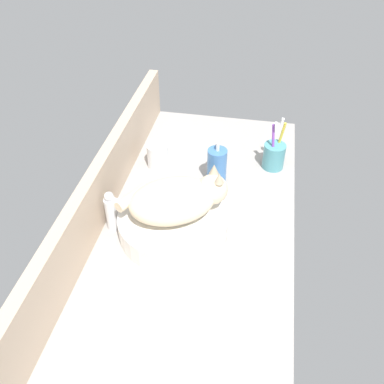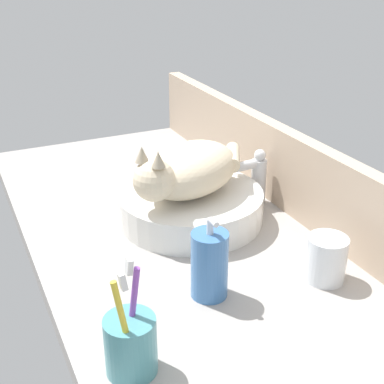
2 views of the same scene
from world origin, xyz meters
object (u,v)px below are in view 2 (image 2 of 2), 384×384
object	(u,v)px
soap_dispenser	(209,264)
toothbrush_cup	(131,344)
faucet	(255,175)
sink_basin	(191,206)
cat	(187,170)
water_glass	(326,261)

from	to	relation	value
soap_dispenser	toothbrush_cup	size ratio (longest dim) A/B	0.85
faucet	soap_dispenser	distance (cm)	38.68
sink_basin	cat	size ratio (longest dim) A/B	1.07
sink_basin	cat	xyz separation A→B (cm)	(0.68, -1.19, 9.24)
sink_basin	water_glass	xyz separation A→B (cm)	(31.93, 12.67, 0.41)
cat	faucet	size ratio (longest dim) A/B	2.23
faucet	water_glass	xyz separation A→B (cm)	(33.07, -4.65, -3.41)
toothbrush_cup	cat	bearing A→B (deg)	145.10
sink_basin	water_glass	size ratio (longest dim) A/B	3.71
water_glass	cat	bearing A→B (deg)	-156.08
faucet	toothbrush_cup	distance (cm)	60.40
cat	toothbrush_cup	bearing A→B (deg)	-34.90
faucet	water_glass	size ratio (longest dim) A/B	1.55
water_glass	toothbrush_cup	bearing A→B (deg)	-80.24
cat	sink_basin	bearing A→B (deg)	119.83
cat	soap_dispenser	world-z (taller)	cat
sink_basin	faucet	size ratio (longest dim) A/B	2.38
soap_dispenser	water_glass	bearing A→B (deg)	77.50
soap_dispenser	cat	bearing A→B (deg)	163.34
soap_dispenser	toothbrush_cup	distance (cm)	22.20
cat	water_glass	world-z (taller)	cat
cat	soap_dispenser	xyz separation A→B (cm)	(26.42, -7.91, -6.38)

